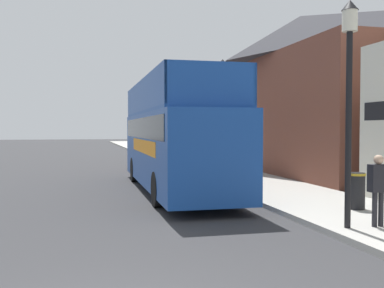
# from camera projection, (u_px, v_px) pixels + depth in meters

# --- Properties ---
(ground_plane) EXTENTS (144.00, 144.00, 0.00)m
(ground_plane) POSITION_uv_depth(u_px,v_px,m) (85.00, 169.00, 25.19)
(ground_plane) COLOR #333335
(sidewalk) EXTENTS (3.55, 108.00, 0.14)m
(sidewalk) POSITION_uv_depth(u_px,v_px,m) (212.00, 170.00, 23.89)
(sidewalk) COLOR #ADAAA3
(sidewalk) RESTS_ON ground_plane
(brick_terrace_rear) EXTENTS (6.00, 17.16, 8.34)m
(brick_terrace_rear) POSITION_uv_depth(u_px,v_px,m) (300.00, 94.00, 24.31)
(brick_terrace_rear) COLOR brown
(brick_terrace_rear) RESTS_ON ground_plane
(tour_bus) EXTENTS (2.63, 10.72, 3.98)m
(tour_bus) POSITION_uv_depth(u_px,v_px,m) (174.00, 141.00, 16.30)
(tour_bus) COLOR #19479E
(tour_bus) RESTS_ON ground_plane
(parked_car_ahead_of_bus) EXTENTS (1.86, 4.52, 1.41)m
(parked_car_ahead_of_bus) POSITION_uv_depth(u_px,v_px,m) (156.00, 159.00, 24.03)
(parked_car_ahead_of_bus) COLOR maroon
(parked_car_ahead_of_bus) RESTS_ON ground_plane
(pedestrian_second) EXTENTS (0.41, 0.23, 1.57)m
(pedestrian_second) POSITION_uv_depth(u_px,v_px,m) (378.00, 183.00, 9.73)
(pedestrian_second) COLOR #232328
(pedestrian_second) RESTS_ON sidewalk
(lamp_post_nearest) EXTENTS (0.35, 0.35, 4.86)m
(lamp_post_nearest) POSITION_uv_depth(u_px,v_px,m) (349.00, 72.00, 9.53)
(lamp_post_nearest) COLOR black
(lamp_post_nearest) RESTS_ON sidewalk
(lamp_post_second) EXTENTS (0.35, 0.35, 4.89)m
(lamp_post_second) POSITION_uv_depth(u_px,v_px,m) (223.00, 98.00, 17.80)
(lamp_post_second) COLOR black
(lamp_post_second) RESTS_ON sidewalk
(litter_bin) EXTENTS (0.48, 0.48, 0.96)m
(litter_bin) POSITION_uv_depth(u_px,v_px,m) (356.00, 190.00, 11.88)
(litter_bin) COLOR black
(litter_bin) RESTS_ON sidewalk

